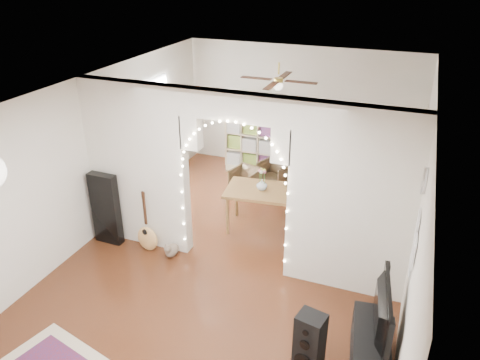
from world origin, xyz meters
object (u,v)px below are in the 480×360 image
(acoustic_guitar, at_px, (147,229))
(dining_chair_right, at_px, (276,174))
(bookcase, at_px, (260,135))
(dining_table, at_px, (262,193))
(media_console, at_px, (369,348))
(dining_chair_left, at_px, (246,180))
(floor_speaker, at_px, (309,343))

(acoustic_guitar, height_order, dining_chair_right, acoustic_guitar)
(acoustic_guitar, xyz_separation_m, bookcase, (0.62, 3.75, 0.39))
(acoustic_guitar, height_order, bookcase, bookcase)
(bookcase, distance_m, dining_chair_right, 1.12)
(acoustic_guitar, height_order, dining_table, acoustic_guitar)
(dining_table, height_order, dining_chair_right, dining_table)
(media_console, bearing_deg, dining_table, 123.79)
(dining_chair_left, distance_m, dining_chair_right, 0.65)
(bookcase, relative_size, dining_chair_right, 2.56)
(floor_speaker, distance_m, dining_chair_left, 4.58)
(dining_table, xyz_separation_m, dining_chair_left, (-0.75, 1.24, -0.44))
(acoustic_guitar, bearing_deg, bookcase, 95.69)
(acoustic_guitar, distance_m, dining_table, 2.00)
(floor_speaker, height_order, media_console, floor_speaker)
(floor_speaker, xyz_separation_m, dining_chair_right, (-1.76, 4.40, -0.11))
(acoustic_guitar, bearing_deg, dining_table, 56.44)
(dining_table, bearing_deg, floor_speaker, -68.55)
(bookcase, bearing_deg, dining_chair_left, -108.00)
(dining_table, height_order, dining_chair_left, dining_table)
(dining_chair_left, bearing_deg, media_console, -38.12)
(media_console, xyz_separation_m, dining_chair_right, (-2.40, 4.08, 0.03))
(acoustic_guitar, xyz_separation_m, dining_chair_right, (1.23, 2.96, -0.12))
(dining_chair_left, bearing_deg, floor_speaker, -46.89)
(floor_speaker, bearing_deg, acoustic_guitar, 166.52)
(bookcase, bearing_deg, acoustic_guitar, -122.96)
(floor_speaker, distance_m, dining_table, 3.14)
(dining_chair_left, bearing_deg, dining_chair_right, 53.24)
(dining_chair_right, bearing_deg, media_console, -39.29)
(dining_chair_left, relative_size, dining_chair_right, 0.89)
(floor_speaker, relative_size, dining_chair_left, 1.45)
(floor_speaker, height_order, bookcase, bookcase)
(acoustic_guitar, distance_m, floor_speaker, 3.31)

